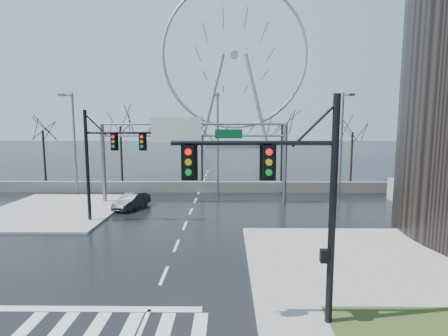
{
  "coord_description": "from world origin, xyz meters",
  "views": [
    {
      "loc": [
        2.97,
        -15.49,
        7.03
      ],
      "look_at": [
        2.72,
        8.37,
        4.0
      ],
      "focal_mm": 28.0,
      "sensor_mm": 36.0,
      "label": 1
    }
  ],
  "objects_px": {
    "signal_mast_far": "(103,155)",
    "ferris_wheel": "(234,61)",
    "sign_gantry": "(189,145)",
    "signal_mast_near": "(293,189)",
    "car": "(132,201)"
  },
  "relations": [
    {
      "from": "signal_mast_far",
      "to": "sign_gantry",
      "type": "relative_size",
      "value": 0.49
    },
    {
      "from": "signal_mast_far",
      "to": "ferris_wheel",
      "type": "height_order",
      "value": "ferris_wheel"
    },
    {
      "from": "signal_mast_near",
      "to": "signal_mast_far",
      "type": "relative_size",
      "value": 1.0
    },
    {
      "from": "signal_mast_near",
      "to": "ferris_wheel",
      "type": "relative_size",
      "value": 0.16
    },
    {
      "from": "sign_gantry",
      "to": "signal_mast_near",
      "type": "bearing_deg",
      "value": -73.81
    },
    {
      "from": "sign_gantry",
      "to": "signal_mast_far",
      "type": "bearing_deg",
      "value": -132.47
    },
    {
      "from": "signal_mast_far",
      "to": "ferris_wheel",
      "type": "distance_m",
      "value": 89.3
    },
    {
      "from": "car",
      "to": "ferris_wheel",
      "type": "bearing_deg",
      "value": 102.01
    },
    {
      "from": "ferris_wheel",
      "to": "sign_gantry",
      "type": "bearing_deg",
      "value": -93.84
    },
    {
      "from": "sign_gantry",
      "to": "ferris_wheel",
      "type": "bearing_deg",
      "value": 86.16
    },
    {
      "from": "sign_gantry",
      "to": "ferris_wheel",
      "type": "height_order",
      "value": "ferris_wheel"
    },
    {
      "from": "sign_gantry",
      "to": "ferris_wheel",
      "type": "relative_size",
      "value": 0.32
    },
    {
      "from": "signal_mast_near",
      "to": "sign_gantry",
      "type": "height_order",
      "value": "signal_mast_near"
    },
    {
      "from": "signal_mast_near",
      "to": "car",
      "type": "xyz_separation_m",
      "value": [
        -10.18,
        17.01,
        -4.24
      ]
    },
    {
      "from": "signal_mast_far",
      "to": "ferris_wheel",
      "type": "relative_size",
      "value": 0.16
    }
  ]
}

